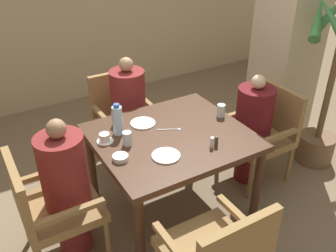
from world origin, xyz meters
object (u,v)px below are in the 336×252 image
Objects in this scene: diner_in_far_chair at (129,112)px; potted_palm at (329,92)px; diner_in_left_chair at (67,188)px; water_bottle at (117,120)px; chair_far_side at (123,114)px; plate_main_right at (166,156)px; teacup_with_saucer at (105,138)px; glass_tall_far at (127,139)px; chair_left_side at (49,205)px; chair_right_side at (263,130)px; glass_tall_near at (221,111)px; glass_tall_mid at (116,119)px; plate_main_left at (143,123)px; diner_in_right_chair at (252,129)px; bowl_small at (120,158)px.

potted_palm is at bearing -29.43° from diner_in_far_chair.
diner_in_left_chair reaches higher than water_bottle.
chair_far_side is 4.30× the size of plate_main_right.
diner_in_far_chair is 0.80m from teacup_with_saucer.
chair_left_side is at bearing -176.14° from glass_tall_far.
teacup_with_saucer is at bearing 173.56° from chair_right_side.
glass_tall_mid is at bearing 158.90° from glass_tall_near.
diner_in_left_chair is at bearing -175.05° from glass_tall_far.
chair_far_side is 1.94m from potted_palm.
diner_in_left_chair is 1.36m from glass_tall_near.
plate_main_left is at bearing -26.80° from glass_tall_mid.
chair_far_side is at bearing 43.15° from chair_left_side.
chair_far_side is 1.24m from diner_in_right_chair.
plate_main_left is 0.21m from glass_tall_mid.
potted_palm is at bearing -8.06° from teacup_with_saucer.
glass_tall_far reaches higher than bowl_small.
chair_left_side reaches higher than glass_tall_near.
diner_in_left_chair is at bearing 164.33° from bowl_small.
chair_left_side is 0.94m from plate_main_left.
diner_in_far_chair is at bearing 137.17° from diner_in_right_chair.
potted_palm is 16.21× the size of glass_tall_near.
bowl_small is at bearing -118.03° from diner_in_far_chair.
potted_palm reaches higher than water_bottle.
chair_left_side is at bearing -141.49° from diner_in_far_chair.
plate_main_right is at bearing -168.88° from chair_right_side.
chair_right_side is 8.15× the size of glass_tall_far.
diner_in_left_chair is 0.61m from water_bottle.
teacup_with_saucer is at bearing 24.20° from diner_in_left_chair.
glass_tall_near is (-0.34, 0.04, 0.25)m from diner_in_right_chair.
glass_tall_mid is (-0.30, -0.43, 0.22)m from diner_in_far_chair.
diner_in_right_chair is (0.84, -0.78, -0.03)m from diner_in_far_chair.
chair_far_side is 0.16m from diner_in_far_chair.
diner_in_left_chair is at bearing -155.80° from teacup_with_saucer.
diner_in_far_chair reaches higher than bowl_small.
diner_in_right_chair is at bearing 0.00° from chair_left_side.
diner_in_left_chair is 0.54m from glass_tall_far.
diner_in_left_chair is 1.00× the size of diner_in_far_chair.
plate_main_left is (-0.11, -0.52, 0.18)m from diner_in_far_chair.
diner_in_right_chair is 0.43m from glass_tall_near.
potted_palm is 15.57× the size of bowl_small.
potted_palm is at bearing 3.07° from plate_main_right.
diner_in_left_chair is at bearing 160.95° from plate_main_right.
diner_in_right_chair is 1.21m from glass_tall_far.
bowl_small is (-0.29, 0.12, 0.01)m from plate_main_right.
diner_in_far_chair is 10.44× the size of glass_tall_near.
diner_in_right_chair is 9.87× the size of glass_tall_near.
plate_main_right is (-0.18, -1.14, 0.26)m from chair_far_side.
water_bottle reaches higher than glass_tall_mid.
plate_main_right is 0.80× the size of water_bottle.
teacup_with_saucer reaches higher than plate_main_right.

